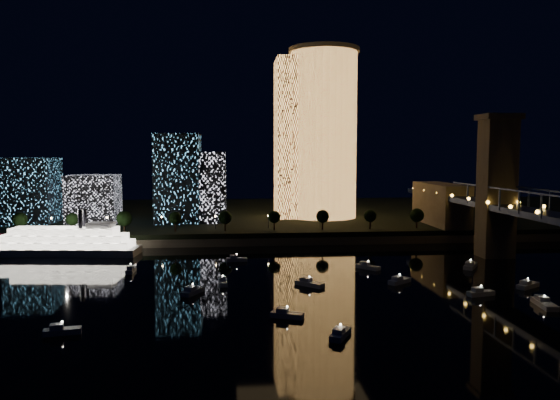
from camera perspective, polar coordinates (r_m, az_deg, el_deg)
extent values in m
plane|color=black|center=(140.33, 6.61, -10.23)|extent=(520.00, 520.00, 0.00)
cube|color=black|center=(295.77, 0.16, -1.65)|extent=(420.00, 160.00, 5.00)
cube|color=#6B5E4C|center=(219.13, 2.14, -4.27)|extent=(420.00, 6.00, 3.00)
cylinder|color=#E79B49|center=(267.58, 4.56, 6.69)|extent=(32.00, 32.00, 79.43)
cylinder|color=#6B5E4C|center=(271.84, 4.62, 15.30)|extent=(34.00, 34.00, 2.00)
cube|color=#E79B49|center=(269.58, 2.14, 6.42)|extent=(24.17, 24.17, 76.90)
cube|color=white|center=(254.70, -8.61, 1.41)|extent=(26.08, 22.07, 32.10)
cube|color=#52ADE0|center=(255.33, -10.58, 2.29)|extent=(20.06, 26.08, 40.13)
cube|color=white|center=(260.18, -18.90, 0.11)|extent=(21.65, 19.68, 21.65)
cube|color=#52ADE0|center=(270.83, -24.51, 0.94)|extent=(20.99, 23.09, 29.39)
cube|color=#6B5E4C|center=(205.34, 21.70, 1.08)|extent=(11.00, 9.00, 48.00)
cube|color=#6B5E4C|center=(205.30, 21.92, 8.06)|extent=(13.00, 11.00, 2.00)
cube|color=#6B5E4C|center=(251.75, 16.43, -0.96)|extent=(12.00, 40.00, 23.00)
cube|color=#18244E|center=(170.02, 25.99, -0.67)|extent=(0.50, 0.50, 7.00)
cube|color=#18244E|center=(190.83, 22.24, 0.03)|extent=(0.50, 0.50, 7.00)
cube|color=#18244E|center=(212.30, 19.25, 0.59)|extent=(0.50, 0.50, 7.00)
sphere|color=#FDB137|center=(198.73, 20.90, -0.23)|extent=(1.20, 1.20, 1.20)
sphere|color=#FDB137|center=(239.76, 16.14, 0.74)|extent=(1.20, 1.20, 1.20)
cube|color=silver|center=(212.02, -21.51, -4.98)|extent=(53.53, 17.79, 2.63)
cube|color=white|center=(211.61, -21.54, -4.31)|extent=(49.06, 16.22, 2.41)
cube|color=white|center=(211.25, -21.56, -3.66)|extent=(44.59, 14.65, 2.41)
cube|color=white|center=(210.92, -21.58, -3.02)|extent=(37.94, 12.83, 2.41)
cube|color=silver|center=(205.97, -18.22, -2.52)|extent=(9.43, 7.50, 1.97)
cylinder|color=black|center=(205.91, -20.16, -1.90)|extent=(1.53, 1.53, 6.56)
cylinder|color=black|center=(209.96, -19.73, -1.76)|extent=(1.53, 1.53, 6.56)
cube|color=silver|center=(164.78, 24.47, -8.14)|extent=(8.03, 6.32, 1.20)
cube|color=silver|center=(163.52, 24.29, -7.84)|extent=(3.43, 3.20, 1.00)
sphere|color=white|center=(164.36, 24.50, -7.46)|extent=(0.36, 0.36, 0.36)
cube|color=silver|center=(151.50, 20.25, -9.13)|extent=(7.55, 3.82, 1.20)
cube|color=silver|center=(150.58, 19.93, -8.78)|extent=(2.87, 2.38, 1.00)
sphere|color=white|center=(151.03, 20.27, -8.40)|extent=(0.36, 0.36, 0.36)
cube|color=silver|center=(186.03, -4.55, -6.23)|extent=(7.10, 2.61, 1.20)
cube|color=silver|center=(185.75, -4.88, -5.90)|extent=(2.54, 1.95, 1.00)
sphere|color=white|center=(185.65, -4.55, -5.62)|extent=(0.36, 0.36, 0.36)
cube|color=silver|center=(124.24, 0.76, -11.94)|extent=(7.67, 4.85, 1.20)
cube|color=silver|center=(124.20, 0.26, -11.41)|extent=(3.08, 2.71, 1.00)
sphere|color=white|center=(123.67, 0.76, -11.05)|extent=(0.36, 0.36, 0.36)
cube|color=silver|center=(121.99, -21.78, -12.63)|extent=(7.57, 3.57, 1.20)
cube|color=silver|center=(121.80, -22.32, -12.13)|extent=(2.84, 2.31, 1.00)
sphere|color=white|center=(121.41, -21.82, -11.72)|extent=(0.36, 0.36, 0.36)
cube|color=silver|center=(152.53, 3.11, -8.73)|extent=(7.95, 7.86, 1.20)
cube|color=silver|center=(153.00, 2.72, -8.26)|extent=(3.66, 3.65, 1.00)
sphere|color=white|center=(152.07, 3.12, -8.00)|extent=(0.36, 0.36, 0.36)
cube|color=silver|center=(145.97, -9.09, -9.42)|extent=(6.08, 8.18, 1.20)
cube|color=silver|center=(144.73, -9.35, -9.10)|extent=(3.16, 3.43, 1.00)
sphere|color=white|center=(145.49, -9.10, -8.66)|extent=(0.36, 0.36, 0.36)
cube|color=silver|center=(175.93, 9.18, -6.93)|extent=(7.17, 7.54, 1.20)
cube|color=silver|center=(176.34, 8.86, -6.54)|extent=(3.37, 3.42, 1.00)
sphere|color=white|center=(175.53, 9.19, -6.29)|extent=(0.36, 0.36, 0.36)
cube|color=silver|center=(158.87, 12.39, -8.28)|extent=(7.71, 6.65, 1.20)
cube|color=silver|center=(157.70, 12.15, -7.97)|extent=(3.39, 3.25, 1.00)
sphere|color=white|center=(158.43, 12.40, -7.58)|extent=(0.36, 0.36, 0.36)
cube|color=silver|center=(175.09, -15.32, -7.11)|extent=(2.37, 6.71, 1.20)
cube|color=silver|center=(173.92, -15.40, -6.82)|extent=(1.81, 2.39, 1.00)
sphere|color=white|center=(174.69, -15.33, -6.46)|extent=(0.36, 0.36, 0.36)
cube|color=silver|center=(185.70, 19.28, -6.52)|extent=(7.46, 8.92, 1.20)
cube|color=silver|center=(184.20, 19.21, -6.26)|extent=(3.69, 3.88, 1.00)
sphere|color=white|center=(185.32, 19.30, -5.91)|extent=(0.36, 0.36, 0.36)
cube|color=silver|center=(112.68, 6.33, -13.77)|extent=(5.74, 7.73, 1.20)
cube|color=silver|center=(111.31, 6.16, -13.41)|extent=(2.98, 3.24, 1.00)
sphere|color=white|center=(112.05, 6.34, -12.80)|extent=(0.36, 0.36, 0.36)
cube|color=silver|center=(147.19, 25.90, -9.75)|extent=(4.31, 9.73, 1.20)
cube|color=silver|center=(148.18, 25.70, -9.20)|extent=(2.88, 3.60, 1.00)
sphere|color=white|center=(146.71, 25.93, -8.99)|extent=(0.36, 0.36, 0.36)
cube|color=silver|center=(154.36, -5.99, -8.59)|extent=(2.60, 6.60, 1.20)
cube|color=silver|center=(155.04, -6.02, -8.11)|extent=(1.86, 2.39, 1.00)
sphere|color=white|center=(153.90, -6.00, -7.86)|extent=(0.36, 0.36, 0.36)
cylinder|color=black|center=(236.87, -25.51, -2.71)|extent=(0.70, 0.70, 4.00)
sphere|color=black|center=(236.45, -25.54, -1.87)|extent=(5.75, 5.75, 5.75)
cylinder|color=black|center=(230.75, -20.84, -2.74)|extent=(0.70, 0.70, 4.00)
sphere|color=black|center=(230.32, -20.87, -1.88)|extent=(5.02, 5.02, 5.02)
cylinder|color=black|center=(226.24, -15.94, -2.75)|extent=(0.70, 0.70, 4.00)
sphere|color=black|center=(225.80, -15.97, -1.87)|extent=(6.14, 6.14, 6.14)
cylinder|color=black|center=(223.43, -10.89, -2.75)|extent=(0.70, 0.70, 4.00)
sphere|color=black|center=(222.99, -10.91, -1.86)|extent=(5.10, 5.10, 5.10)
cylinder|color=black|center=(222.40, -5.75, -2.72)|extent=(0.70, 0.70, 4.00)
sphere|color=black|center=(221.96, -5.76, -1.82)|extent=(5.48, 5.48, 5.48)
cylinder|color=black|center=(223.16, -0.60, -2.67)|extent=(0.70, 0.70, 4.00)
sphere|color=black|center=(222.72, -0.60, -1.77)|extent=(5.13, 5.13, 5.13)
cylinder|color=black|center=(225.70, 4.47, -2.59)|extent=(0.70, 0.70, 4.00)
sphere|color=black|center=(225.26, 4.47, -1.71)|extent=(5.39, 5.39, 5.39)
cylinder|color=black|center=(229.95, 9.39, -2.51)|extent=(0.70, 0.70, 4.00)
sphere|color=black|center=(229.52, 9.40, -1.64)|extent=(5.16, 5.16, 5.16)
cylinder|color=black|center=(235.83, 14.10, -2.40)|extent=(0.70, 0.70, 4.00)
sphere|color=black|center=(235.41, 14.11, -1.56)|extent=(5.87, 5.87, 5.87)
cylinder|color=black|center=(239.22, -22.77, -2.42)|extent=(0.24, 0.24, 5.00)
sphere|color=#FFCC7F|center=(238.89, -22.79, -1.75)|extent=(0.70, 0.70, 0.70)
cylinder|color=black|center=(233.59, -17.61, -2.43)|extent=(0.24, 0.24, 5.00)
sphere|color=#FFCC7F|center=(233.25, -17.63, -1.75)|extent=(0.70, 0.70, 0.70)
cylinder|color=black|center=(229.93, -12.24, -2.43)|extent=(0.24, 0.24, 5.00)
sphere|color=#FFCC7F|center=(229.59, -12.25, -1.73)|extent=(0.70, 0.70, 0.70)
cylinder|color=black|center=(228.34, -6.75, -2.40)|extent=(0.24, 0.24, 5.00)
sphere|color=#FFCC7F|center=(228.00, -6.75, -1.70)|extent=(0.70, 0.70, 0.70)
cylinder|color=black|center=(228.87, -1.23, -2.35)|extent=(0.24, 0.24, 5.00)
sphere|color=#FFCC7F|center=(228.53, -1.23, -1.65)|extent=(0.70, 0.70, 0.70)
cylinder|color=black|center=(231.49, 4.22, -2.28)|extent=(0.24, 0.24, 5.00)
sphere|color=#FFCC7F|center=(231.16, 4.22, -1.59)|extent=(0.70, 0.70, 0.70)
cylinder|color=black|center=(236.15, 9.49, -2.19)|extent=(0.24, 0.24, 5.00)
sphere|color=#FFCC7F|center=(235.82, 9.50, -1.51)|extent=(0.70, 0.70, 0.70)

